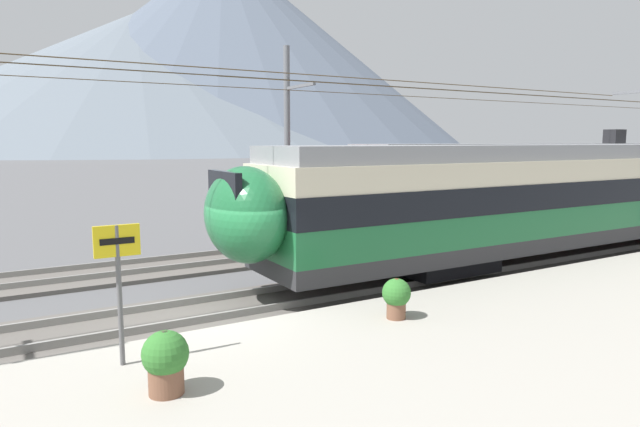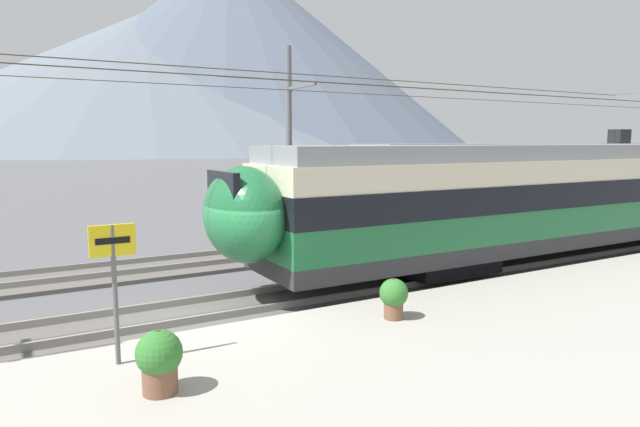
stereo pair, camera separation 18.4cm
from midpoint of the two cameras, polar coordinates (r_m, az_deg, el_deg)
name	(u,v)px [view 2 (the right image)]	position (r m, az deg, el deg)	size (l,w,h in m)	color
ground_plane	(224,326)	(12.28, -9.48, -11.44)	(400.00, 400.00, 0.00)	#565659
platform_slab	(319,395)	(8.69, 0.55, -18.22)	(120.00, 6.43, 0.39)	#A39E93
track_near	(211,312)	(13.05, -10.83, -10.02)	(120.00, 3.00, 0.28)	#5B5651
track_far	(157,267)	(17.89, -16.24, -5.38)	(120.00, 3.00, 0.28)	#5B5651
train_near_platform	(613,190)	(22.32, 28.27, 2.15)	(29.65, 2.92, 4.27)	#2D2D30
train_far_track	(563,178)	(28.74, 24.02, 3.38)	(25.42, 2.87, 4.27)	#2D2D30
catenary_mast_far_side	(291,141)	(21.09, -2.79, 7.47)	(45.05, 2.26, 7.50)	slate
platform_sign	(114,263)	(9.28, -20.03, -4.80)	(0.70, 0.08, 2.28)	#59595B
potted_plant_platform_edge	(394,295)	(11.34, 8.10, -8.39)	(0.58, 0.58, 0.83)	brown
potted_plant_by_shelter	(159,358)	(8.37, -15.66, -14.18)	(0.66, 0.66, 0.92)	brown
mountain_central_peak	(145,83)	(227.87, -17.65, 12.71)	(204.66, 204.66, 51.95)	slate
mountain_right_ridge	(232,51)	(245.52, -9.10, 16.26)	(201.85, 201.85, 83.45)	#515B6B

